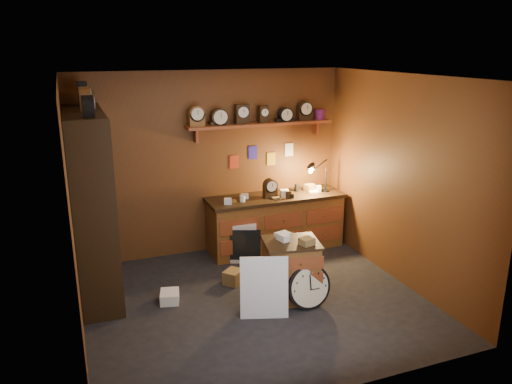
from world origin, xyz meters
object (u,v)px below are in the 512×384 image
object	(u,v)px
workbench	(276,219)
low_cabinet	(291,268)
big_round_clock	(309,287)
shelving_unit	(88,198)

from	to	relation	value
workbench	low_cabinet	size ratio (longest dim) A/B	2.49
low_cabinet	big_round_clock	size ratio (longest dim) A/B	1.54
shelving_unit	workbench	distance (m)	2.84
shelving_unit	big_round_clock	distance (m)	2.86
workbench	big_round_clock	bearing A→B (deg)	-100.73
shelving_unit	low_cabinet	world-z (taller)	shelving_unit
big_round_clock	low_cabinet	bearing A→B (deg)	109.86
shelving_unit	big_round_clock	size ratio (longest dim) A/B	4.72
workbench	big_round_clock	size ratio (longest dim) A/B	3.84
shelving_unit	workbench	xyz separation A→B (m)	(2.68, 0.49, -0.78)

